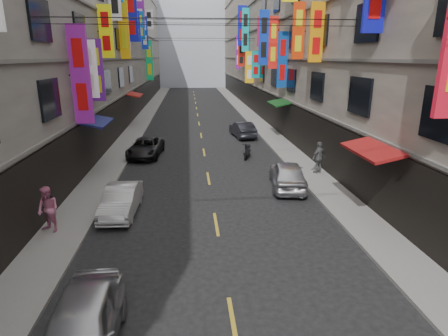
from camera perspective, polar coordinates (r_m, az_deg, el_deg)
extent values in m
cube|color=slate|center=(38.82, -12.77, 6.57)|extent=(2.00, 90.00, 0.12)
cube|color=slate|center=(39.12, 5.06, 6.99)|extent=(2.00, 90.00, 0.12)
cube|color=gray|center=(39.62, -22.87, 19.65)|extent=(10.00, 90.00, 19.00)
cube|color=black|center=(38.74, -14.31, 8.60)|extent=(0.12, 85.50, 3.00)
cube|color=#66635E|center=(38.55, -14.48, 11.10)|extent=(0.16, 90.00, 0.14)
cube|color=#66635E|center=(38.41, -14.84, 15.85)|extent=(0.16, 90.00, 0.14)
cube|color=#66635E|center=(38.53, -15.21, 20.60)|extent=(0.16, 90.00, 0.14)
cube|color=#AFA393|center=(40.21, 14.43, 20.32)|extent=(10.00, 90.00, 19.00)
cube|color=black|center=(39.09, 6.50, 9.07)|extent=(0.12, 85.50, 3.00)
cube|color=#66635E|center=(38.90, 6.57, 11.55)|extent=(0.16, 90.00, 0.14)
cube|color=#66635E|center=(38.76, 6.73, 16.27)|extent=(0.16, 90.00, 0.14)
cube|color=#66635E|center=(38.88, 6.90, 20.99)|extent=(0.16, 90.00, 0.14)
cube|color=#B5BCCA|center=(88.06, -4.97, 19.44)|extent=(18.00, 8.00, 22.00)
cube|color=#7F1884|center=(20.86, -21.03, 13.07)|extent=(0.94, 0.18, 4.92)
cylinder|color=black|center=(20.88, -21.17, 13.05)|extent=(1.04, 0.08, 0.08)
cube|color=white|center=(22.69, -19.90, 13.97)|extent=(0.90, 0.18, 3.12)
cylinder|color=black|center=(22.70, -20.02, 13.95)|extent=(1.00, 0.08, 0.08)
cube|color=orange|center=(23.65, 13.91, 19.39)|extent=(0.81, 0.18, 3.32)
cylinder|color=black|center=(23.66, 14.03, 19.38)|extent=(0.91, 0.08, 0.08)
cube|color=#531577|center=(24.81, -18.79, 13.89)|extent=(0.77, 0.18, 3.68)
cylinder|color=black|center=(24.82, -18.90, 13.88)|extent=(0.87, 0.08, 0.08)
cube|color=red|center=(27.28, 11.26, 19.79)|extent=(0.81, 0.18, 3.66)
cylinder|color=black|center=(27.29, 11.37, 19.78)|extent=(0.91, 0.08, 0.08)
cube|color=#F4F30C|center=(28.09, -17.55, 19.22)|extent=(0.91, 0.18, 3.42)
cylinder|color=black|center=(28.10, -17.65, 19.21)|extent=(1.01, 0.08, 0.08)
cube|color=#0D3E9B|center=(31.22, 8.88, 15.94)|extent=(0.79, 0.18, 4.29)
cylinder|color=black|center=(31.23, 8.97, 15.94)|extent=(0.89, 0.08, 0.08)
cube|color=red|center=(34.74, 7.51, 18.39)|extent=(0.78, 0.18, 4.37)
cylinder|color=black|center=(34.75, 7.59, 18.39)|extent=(0.88, 0.08, 0.08)
cube|color=#E49F0C|center=(36.01, -15.10, 20.89)|extent=(0.86, 0.18, 6.44)
cylinder|color=black|center=(36.02, -15.18, 20.88)|extent=(0.96, 0.08, 0.08)
cube|color=#1035C1|center=(38.58, 6.08, 19.14)|extent=(0.94, 0.18, 5.06)
cylinder|color=black|center=(38.59, 6.16, 19.14)|extent=(1.04, 0.08, 0.08)
cube|color=#0D119B|center=(40.61, -13.88, 21.49)|extent=(1.11, 0.18, 4.66)
cylinder|color=black|center=(40.61, -13.96, 21.48)|extent=(1.21, 0.08, 0.08)
cube|color=#C8123C|center=(41.14, 5.59, 19.95)|extent=(0.66, 0.18, 2.90)
cylinder|color=black|center=(41.15, 5.66, 19.94)|extent=(0.76, 0.08, 0.08)
cube|color=#0C9297|center=(42.75, 4.86, 15.44)|extent=(0.89, 0.18, 2.86)
cylinder|color=black|center=(42.76, 4.93, 15.44)|extent=(0.99, 0.08, 0.08)
cube|color=#111EC8|center=(44.24, -13.25, 20.26)|extent=(0.90, 0.18, 3.16)
cylinder|color=black|center=(44.25, -13.32, 20.25)|extent=(1.00, 0.08, 0.08)
cube|color=#0E54A5|center=(46.73, -12.73, 20.41)|extent=(1.10, 0.18, 3.04)
cylinder|color=black|center=(46.74, -12.79, 20.41)|extent=(1.20, 0.08, 0.08)
cube|color=#F3AE0D|center=(46.60, 3.90, 15.07)|extent=(1.03, 0.18, 3.67)
cylinder|color=black|center=(46.61, 3.96, 15.07)|extent=(1.13, 0.08, 0.08)
cube|color=#741888|center=(48.14, -12.75, 23.05)|extent=(1.06, 0.18, 4.94)
cylinder|color=black|center=(48.15, -12.82, 23.05)|extent=(1.16, 0.08, 0.08)
cube|color=#0EA8AD|center=(50.85, 3.28, 20.25)|extent=(0.91, 0.18, 5.26)
cylinder|color=black|center=(50.86, 3.34, 20.25)|extent=(1.01, 0.08, 0.08)
cube|color=#0E28AB|center=(52.75, -12.01, 19.50)|extent=(0.84, 0.18, 4.08)
cylinder|color=black|center=(52.75, -12.07, 19.50)|extent=(0.94, 0.08, 0.08)
cube|color=#0E15AB|center=(52.94, 2.79, 20.82)|extent=(1.16, 0.18, 5.03)
cylinder|color=black|center=(52.94, 2.85, 20.82)|extent=(1.26, 0.08, 0.08)
cube|color=red|center=(54.13, 2.65, 16.84)|extent=(0.94, 0.18, 3.11)
cylinder|color=black|center=(54.14, 2.71, 16.84)|extent=(1.04, 0.08, 0.08)
cube|color=#0E9F55|center=(56.10, -11.33, 15.76)|extent=(0.96, 0.18, 5.45)
cylinder|color=black|center=(56.11, -11.38, 15.76)|extent=(1.06, 0.08, 0.08)
cube|color=silver|center=(58.76, -11.35, 21.32)|extent=(1.09, 0.18, 2.67)
cylinder|color=black|center=(58.76, -11.40, 21.32)|extent=(1.19, 0.08, 0.08)
cube|color=#781A91|center=(58.57, 2.15, 17.20)|extent=(0.69, 0.18, 4.87)
cylinder|color=black|center=(58.58, 2.21, 17.20)|extent=(0.79, 0.08, 0.08)
cube|color=maroon|center=(16.13, 21.69, 2.68)|extent=(1.39, 3.20, 0.41)
cube|color=navy|center=(22.86, -18.86, 6.78)|extent=(1.39, 3.20, 0.41)
cube|color=#124316|center=(31.02, 8.40, 9.85)|extent=(1.39, 3.20, 0.41)
cube|color=maroon|center=(38.48, -13.50, 10.86)|extent=(1.39, 3.20, 0.41)
cylinder|color=black|center=(18.04, -2.37, 21.83)|extent=(14.00, 0.04, 0.04)
cylinder|color=black|center=(32.08, -3.83, 21.66)|extent=(14.00, 0.04, 0.04)
cylinder|color=black|center=(46.00, -4.35, 19.11)|extent=(14.00, 0.04, 0.04)
cube|color=gold|center=(10.34, 1.43, -22.70)|extent=(0.12, 2.20, 0.01)
cube|color=gold|center=(15.43, -1.20, -8.50)|extent=(0.12, 2.20, 0.01)
cube|color=gold|center=(21.01, -2.39, -1.57)|extent=(0.12, 2.20, 0.01)
cube|color=gold|center=(26.77, -3.08, 2.42)|extent=(0.12, 2.20, 0.01)
cube|color=gold|center=(32.62, -3.52, 4.99)|extent=(0.12, 2.20, 0.01)
cube|color=gold|center=(38.52, -3.82, 6.78)|extent=(0.12, 2.20, 0.01)
cube|color=gold|center=(44.44, -4.05, 8.09)|extent=(0.12, 2.20, 0.01)
cube|color=gold|center=(50.38, -4.23, 9.09)|extent=(0.12, 2.20, 0.01)
cube|color=gold|center=(56.33, -4.36, 9.88)|extent=(0.12, 2.20, 0.01)
cube|color=gold|center=(62.30, -4.48, 10.52)|extent=(0.12, 2.20, 0.01)
cube|color=gold|center=(68.26, -4.57, 11.05)|extent=(0.12, 2.20, 0.01)
cube|color=gold|center=(74.24, -4.65, 11.49)|extent=(0.12, 2.20, 0.01)
cylinder|color=black|center=(24.61, 3.31, 1.74)|extent=(0.26, 0.51, 0.50)
cylinder|color=black|center=(25.86, 3.73, 2.46)|extent=(0.26, 0.51, 0.50)
cube|color=black|center=(25.20, 3.53, 2.44)|extent=(0.66, 1.33, 0.18)
cube|color=black|center=(25.35, 3.63, 3.34)|extent=(0.47, 0.62, 0.22)
cylinder|color=black|center=(24.60, 3.36, 2.81)|extent=(0.18, 0.36, 0.88)
cylinder|color=black|center=(24.51, 3.38, 3.60)|extent=(0.50, 0.20, 0.06)
imported|color=#B6B5BA|center=(9.66, -21.01, -21.93)|extent=(1.79, 4.19, 1.41)
imported|color=silver|center=(16.78, -15.39, -4.75)|extent=(1.46, 3.78, 1.23)
imported|color=black|center=(26.10, -11.85, 3.08)|extent=(2.43, 4.55, 1.22)
imported|color=silver|center=(19.60, 9.65, -0.96)|extent=(2.27, 4.41, 1.44)
imported|color=#292931|center=(31.75, 2.83, 5.89)|extent=(1.95, 4.16, 1.32)
imported|color=pink|center=(15.69, -25.23, -5.75)|extent=(1.05, 0.95, 1.79)
imported|color=#5B5B5E|center=(22.00, 14.27, 1.56)|extent=(1.24, 1.07, 1.83)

